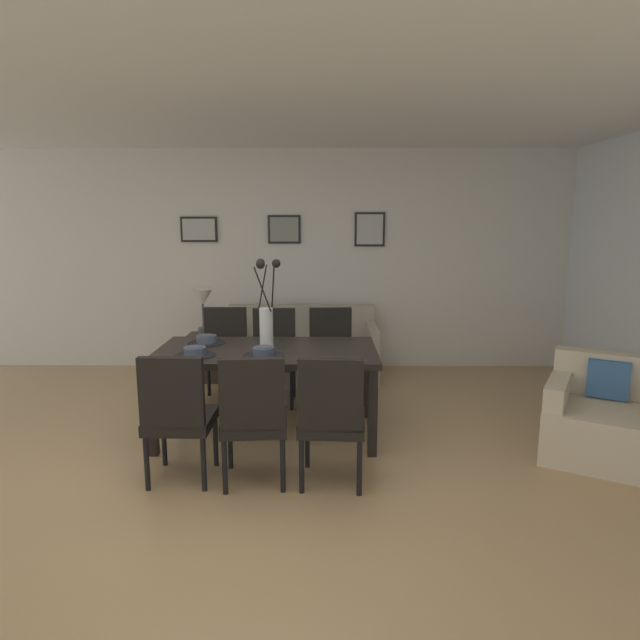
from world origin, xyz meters
The scene contains 24 objects.
ground_plane centered at (0.00, 0.00, 0.00)m, with size 9.00×9.00×0.00m, color tan.
back_wall_panel centered at (0.00, 3.25, 1.30)m, with size 9.00×0.10×2.60m, color silver.
ceiling_panel centered at (0.00, 0.40, 2.64)m, with size 9.00×7.20×0.08m, color white.
dining_table centered at (0.20, 1.02, 0.66)m, with size 1.80×0.95×0.74m.
dining_chair_near_left centered at (-0.31, 0.17, 0.51)m, with size 0.45×0.45×0.92m.
dining_chair_near_right centered at (-0.32, 1.93, 0.51)m, with size 0.44×0.44×0.92m.
dining_chair_far_left centered at (0.21, 0.14, 0.51)m, with size 0.47×0.47×0.92m.
dining_chair_far_right centered at (0.18, 1.88, 0.51)m, with size 0.44×0.44×0.92m.
dining_chair_mid_left centered at (0.73, 0.13, 0.51)m, with size 0.47×0.47×0.92m.
dining_chair_mid_right centered at (0.75, 1.92, 0.51)m, with size 0.47×0.47×0.92m.
centerpiece_vase centered at (0.20, 1.03, 1.02)m, with size 0.21×0.23×0.73m.
placemat_near_left centered at (-0.34, 0.81, 0.74)m, with size 0.32×0.32×0.01m, color black.
bowl_near_left centered at (-0.34, 0.81, 0.78)m, with size 0.17×0.17×0.07m.
placemat_near_right centered at (-0.34, 1.24, 0.74)m, with size 0.32×0.32×0.01m, color black.
bowl_near_right centered at (-0.34, 1.24, 0.78)m, with size 0.17×0.17×0.07m.
placemat_far_left centered at (0.20, 0.81, 0.74)m, with size 0.32×0.32×0.01m, color black.
bowl_far_left centered at (0.20, 0.81, 0.78)m, with size 0.17×0.17×0.07m.
sofa centered at (0.41, 2.70, 0.28)m, with size 1.71×0.84×0.80m.
side_table centered at (-0.67, 2.62, 0.26)m, with size 0.36×0.36×0.52m, color #33261E.
table_lamp centered at (-0.67, 2.62, 0.89)m, with size 0.22×0.22×0.51m.
armchair centered at (2.81, 0.63, 0.29)m, with size 1.09×1.09×0.75m.
framed_picture_left centered at (-0.81, 3.18, 1.67)m, with size 0.43×0.03×0.30m.
framed_picture_center centered at (0.20, 3.18, 1.67)m, with size 0.38×0.03×0.33m.
framed_picture_right centered at (1.21, 3.18, 1.67)m, with size 0.36×0.03×0.40m.
Camera 1 is at (0.67, -3.30, 1.79)m, focal length 30.40 mm.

